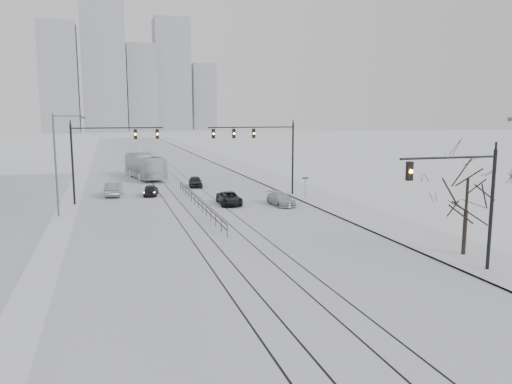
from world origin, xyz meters
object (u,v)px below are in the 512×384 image
(traffic_mast_near, at_px, (468,194))
(sedan_nb_right, at_px, (281,199))
(sedan_nb_far, at_px, (195,182))
(box_truck, at_px, (145,166))
(sedan_sb_inner, at_px, (151,190))
(sedan_nb_front, at_px, (229,199))
(sedan_sb_outer, at_px, (114,189))
(bare_tree, at_px, (468,186))

(traffic_mast_near, xyz_separation_m, sedan_nb_right, (-2.64, 23.38, -3.94))
(sedan_nb_far, distance_m, box_truck, 11.79)
(sedan_sb_inner, bearing_deg, traffic_mast_near, 123.08)
(box_truck, bearing_deg, sedan_nb_front, 94.81)
(sedan_sb_inner, bearing_deg, sedan_nb_front, 141.00)
(sedan_sb_outer, bearing_deg, bare_tree, 129.43)
(traffic_mast_near, height_order, sedan_sb_inner, traffic_mast_near)
(traffic_mast_near, xyz_separation_m, sedan_nb_front, (-7.43, 25.29, -3.93))
(traffic_mast_near, distance_m, sedan_sb_outer, 39.10)
(sedan_nb_front, relative_size, box_truck, 0.37)
(sedan_nb_right, xyz_separation_m, box_truck, (-11.31, 25.78, 1.10))
(sedan_sb_inner, distance_m, sedan_nb_front, 10.63)
(sedan_nb_front, bearing_deg, bare_tree, -63.35)
(sedan_sb_outer, relative_size, sedan_nb_far, 1.19)
(sedan_nb_right, bearing_deg, sedan_sb_inner, 135.14)
(traffic_mast_near, height_order, sedan_sb_outer, traffic_mast_near)
(bare_tree, height_order, box_truck, bare_tree)
(sedan_nb_right, bearing_deg, box_truck, 108.70)
(sedan_sb_outer, xyz_separation_m, sedan_nb_front, (11.00, -8.99, -0.13))
(bare_tree, height_order, sedan_sb_outer, bare_tree)
(sedan_nb_front, bearing_deg, sedan_nb_right, -18.88)
(traffic_mast_near, xyz_separation_m, sedan_sb_inner, (-14.46, 33.26, -3.94))
(sedan_nb_front, height_order, sedan_nb_far, sedan_nb_far)
(sedan_sb_outer, bearing_deg, box_truck, -101.00)
(sedan_nb_right, bearing_deg, sedan_sb_outer, 140.41)
(traffic_mast_near, distance_m, sedan_nb_right, 23.85)
(box_truck, bearing_deg, sedan_nb_far, 107.06)
(sedan_sb_inner, distance_m, sedan_nb_right, 15.41)
(bare_tree, relative_size, sedan_nb_front, 1.35)
(bare_tree, bearing_deg, sedan_nb_front, 113.83)
(bare_tree, relative_size, sedan_sb_outer, 1.31)
(bare_tree, relative_size, sedan_nb_far, 1.56)
(bare_tree, xyz_separation_m, sedan_nb_front, (-9.84, 22.28, -3.86))
(traffic_mast_near, distance_m, box_truck, 51.18)
(sedan_sb_outer, height_order, sedan_nb_right, sedan_sb_outer)
(traffic_mast_near, height_order, box_truck, traffic_mast_near)
(traffic_mast_near, relative_size, bare_tree, 1.15)
(sedan_nb_front, relative_size, sedan_nb_right, 1.06)
(sedan_nb_far, height_order, box_truck, box_truck)
(traffic_mast_near, bearing_deg, sedan_nb_right, 96.43)
(sedan_sb_outer, distance_m, box_truck, 15.58)
(sedan_nb_far, bearing_deg, sedan_nb_right, -63.09)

